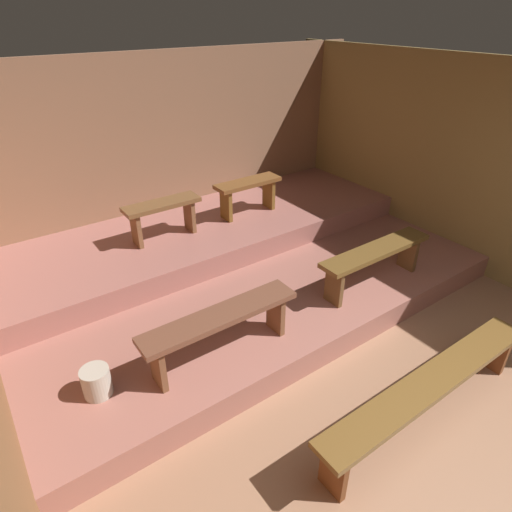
# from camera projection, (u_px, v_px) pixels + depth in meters

# --- Properties ---
(ground) EXTENTS (5.85, 5.56, 0.08)m
(ground) POSITION_uv_depth(u_px,v_px,m) (285.00, 324.00, 4.54)
(ground) COLOR #996C50
(wall_back) EXTENTS (5.85, 0.06, 2.42)m
(wall_back) POSITION_uv_depth(u_px,v_px,m) (172.00, 152.00, 5.62)
(wall_back) COLOR #8E6247
(wall_back) RESTS_ON ground
(wall_right) EXTENTS (0.06, 5.56, 2.42)m
(wall_right) POSITION_uv_depth(u_px,v_px,m) (455.00, 164.00, 5.20)
(wall_right) COLOR olive
(wall_right) RESTS_ON ground
(platform_lower) EXTENTS (5.05, 3.09, 0.26)m
(platform_lower) POSITION_uv_depth(u_px,v_px,m) (241.00, 276.00, 5.05)
(platform_lower) COLOR #9D6155
(platform_lower) RESTS_ON ground
(platform_middle) EXTENTS (5.05, 1.58, 0.26)m
(platform_middle) POSITION_uv_depth(u_px,v_px,m) (207.00, 232.00, 5.45)
(platform_middle) COLOR #9F6259
(platform_middle) RESTS_ON platform_lower
(bench_floor_center) EXTENTS (2.22, 0.27, 0.44)m
(bench_floor_center) POSITION_uv_depth(u_px,v_px,m) (431.00, 386.00, 3.27)
(bench_floor_center) COLOR brown
(bench_floor_center) RESTS_ON ground
(bench_lower_left) EXTENTS (1.39, 0.27, 0.44)m
(bench_lower_left) POSITION_uv_depth(u_px,v_px,m) (221.00, 323.00, 3.55)
(bench_lower_left) COLOR brown
(bench_lower_left) RESTS_ON platform_lower
(bench_lower_right) EXTENTS (1.39, 0.27, 0.44)m
(bench_lower_right) POSITION_uv_depth(u_px,v_px,m) (376.00, 256.00, 4.49)
(bench_lower_right) COLOR brown
(bench_lower_right) RESTS_ON platform_lower
(bench_middle_left) EXTENTS (0.87, 0.27, 0.44)m
(bench_middle_left) POSITION_uv_depth(u_px,v_px,m) (163.00, 212.00, 4.89)
(bench_middle_left) COLOR brown
(bench_middle_left) RESTS_ON platform_middle
(bench_middle_right) EXTENTS (0.87, 0.27, 0.44)m
(bench_middle_right) POSITION_uv_depth(u_px,v_px,m) (248.00, 190.00, 5.47)
(bench_middle_right) COLOR brown
(bench_middle_right) RESTS_ON platform_middle
(pail_lower) EXTENTS (0.22, 0.22, 0.24)m
(pail_lower) POSITION_uv_depth(u_px,v_px,m) (96.00, 382.00, 3.29)
(pail_lower) COLOR #B2A899
(pail_lower) RESTS_ON platform_lower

